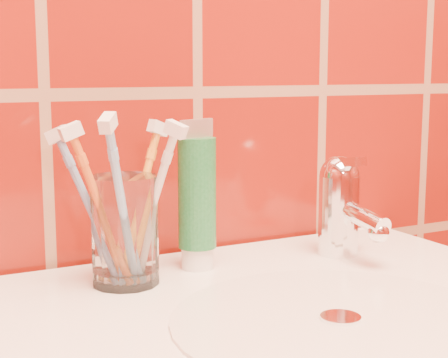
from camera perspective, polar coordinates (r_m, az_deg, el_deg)
glass_tumbler at (r=0.71m, az=-8.26°, el=-4.25°), size 0.08×0.08×0.11m
toothpaste_tube at (r=0.75m, az=-2.25°, el=-1.72°), size 0.05×0.04×0.17m
faucet at (r=0.82m, az=9.72°, el=-1.94°), size 0.05×0.11×0.12m
toothbrush_0 at (r=0.69m, az=-10.17°, el=-2.45°), size 0.09×0.08×0.17m
toothbrush_1 at (r=0.67m, az=-8.47°, el=-2.24°), size 0.14×0.15×0.20m
toothbrush_2 at (r=0.73m, az=-7.05°, el=-1.85°), size 0.12×0.11×0.18m
toothbrush_3 at (r=0.71m, az=-11.05°, el=-2.41°), size 0.15×0.14×0.18m
toothbrush_4 at (r=0.70m, az=-5.96°, el=-2.17°), size 0.12×0.14×0.19m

